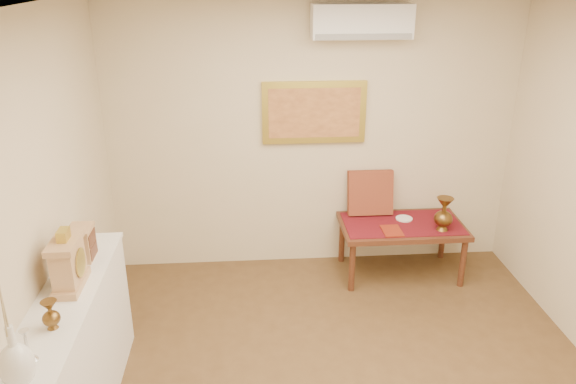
{
  "coord_description": "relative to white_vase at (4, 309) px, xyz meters",
  "views": [
    {
      "loc": [
        -0.65,
        -3.01,
        2.92
      ],
      "look_at": [
        -0.33,
        1.15,
        1.22
      ],
      "focal_mm": 35.0,
      "sensor_mm": 36.0,
      "label": 1
    }
  ],
  "objects": [
    {
      "name": "mantel_clock",
      "position": [
        -0.01,
        0.93,
        -0.27
      ],
      "size": [
        0.17,
        0.36,
        0.41
      ],
      "color": "tan",
      "rests_on": "display_ledge"
    },
    {
      "name": "white_vase",
      "position": [
        0.0,
        0.0,
        0.0
      ],
      "size": [
        0.17,
        0.17,
        0.9
      ],
      "primitive_type": null,
      "color": "white",
      "rests_on": "display_ledge"
    },
    {
      "name": "display_ledge",
      "position": [
        -0.02,
        0.7,
        -0.94
      ],
      "size": [
        0.37,
        2.02,
        0.98
      ],
      "color": "silver",
      "rests_on": "floor"
    },
    {
      "name": "table_cloth",
      "position": [
        2.65,
        2.58,
        -0.87
      ],
      "size": [
        1.14,
        0.59,
        0.01
      ],
      "primitive_type": "cube",
      "color": "maroon",
      "rests_on": "low_table"
    },
    {
      "name": "wall_back",
      "position": [
        1.8,
        2.95,
        -0.08
      ],
      "size": [
        4.0,
        0.02,
        2.7
      ],
      "primitive_type": "cube",
      "color": "beige",
      "rests_on": "ground"
    },
    {
      "name": "wooden_chest",
      "position": [
        -0.03,
        1.31,
        -0.33
      ],
      "size": [
        0.16,
        0.21,
        0.24
      ],
      "color": "tan",
      "rests_on": "display_ledge"
    },
    {
      "name": "brass_urn_small",
      "position": [
        0.01,
        0.48,
        -0.33
      ],
      "size": [
        0.1,
        0.1,
        0.23
      ],
      "primitive_type": null,
      "color": "brown",
      "rests_on": "display_ledge"
    },
    {
      "name": "painting",
      "position": [
        1.8,
        2.93,
        0.17
      ],
      "size": [
        1.0,
        0.06,
        0.6
      ],
      "color": "gold",
      "rests_on": "wall_back"
    },
    {
      "name": "plate",
      "position": [
        2.7,
        2.67,
        -0.86
      ],
      "size": [
        0.17,
        0.17,
        0.01
      ],
      "primitive_type": "cylinder",
      "color": "white",
      "rests_on": "table_cloth"
    },
    {
      "name": "brass_urn_tall",
      "position": [
        3.0,
        2.41,
        -0.67
      ],
      "size": [
        0.18,
        0.18,
        0.4
      ],
      "primitive_type": null,
      "color": "brown",
      "rests_on": "table_cloth"
    },
    {
      "name": "cushion",
      "position": [
        2.38,
        2.85,
        -0.64
      ],
      "size": [
        0.45,
        0.19,
        0.46
      ],
      "primitive_type": "cube",
      "rotation": [
        -0.21,
        0.0,
        0.0
      ],
      "color": "maroon",
      "rests_on": "table_cloth"
    },
    {
      "name": "candlestick",
      "position": [
        -0.03,
        0.2,
        -0.36
      ],
      "size": [
        0.09,
        0.09,
        0.19
      ],
      "primitive_type": null,
      "color": "silver",
      "rests_on": "display_ledge"
    },
    {
      "name": "ceiling",
      "position": [
        1.8,
        0.7,
        1.27
      ],
      "size": [
        4.5,
        4.5,
        0.0
      ],
      "primitive_type": "plane",
      "rotation": [
        3.14,
        0.0,
        0.0
      ],
      "color": "white",
      "rests_on": "ground"
    },
    {
      "name": "ac_unit",
      "position": [
        2.2,
        2.82,
        1.02
      ],
      "size": [
        0.9,
        0.25,
        0.3
      ],
      "color": "white",
      "rests_on": "wall_back"
    },
    {
      "name": "wall_left",
      "position": [
        -0.2,
        0.7,
        -0.08
      ],
      "size": [
        0.02,
        4.5,
        2.7
      ],
      "primitive_type": "cube",
      "color": "beige",
      "rests_on": "ground"
    },
    {
      "name": "menu",
      "position": [
        2.51,
        2.41,
        -0.86
      ],
      "size": [
        0.18,
        0.25,
        0.01
      ],
      "primitive_type": "cube",
      "rotation": [
        0.0,
        0.0,
        0.01
      ],
      "color": "maroon",
      "rests_on": "table_cloth"
    },
    {
      "name": "low_table",
      "position": [
        2.65,
        2.58,
        -0.94
      ],
      "size": [
        1.2,
        0.7,
        0.55
      ],
      "color": "#542A19",
      "rests_on": "floor"
    }
  ]
}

